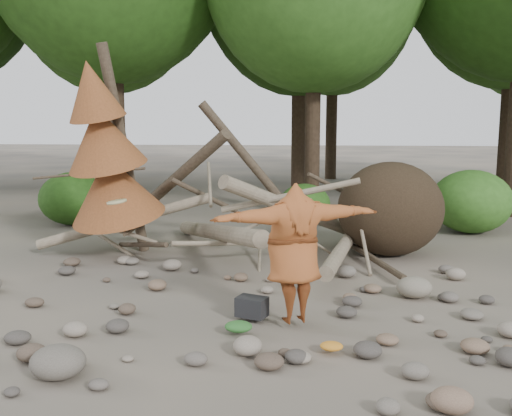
{
  "coord_description": "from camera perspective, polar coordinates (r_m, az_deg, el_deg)",
  "views": [
    {
      "loc": [
        0.85,
        -7.66,
        2.8
      ],
      "look_at": [
        0.03,
        1.5,
        1.4
      ],
      "focal_mm": 40.0,
      "sensor_mm": 36.0,
      "label": 1
    }
  ],
  "objects": [
    {
      "name": "ground",
      "position": [
        8.21,
        -1.17,
        -11.31
      ],
      "size": [
        120.0,
        120.0,
        0.0
      ],
      "primitive_type": "plane",
      "color": "#514C44",
      "rests_on": "ground"
    },
    {
      "name": "deadfall_pile",
      "position": [
        12.1,
        10.6,
        -0.28
      ],
      "size": [
        8.55,
        5.24,
        3.3
      ],
      "color": "#332619",
      "rests_on": "ground"
    },
    {
      "name": "dead_conifer",
      "position": [
        11.75,
        -14.68,
        5.01
      ],
      "size": [
        2.06,
        2.16,
        4.35
      ],
      "color": "#4C3F30",
      "rests_on": "ground"
    },
    {
      "name": "bush_left",
      "position": [
        16.3,
        -17.86,
        0.91
      ],
      "size": [
        1.8,
        1.8,
        1.44
      ],
      "primitive_type": "ellipsoid",
      "color": "#234C14",
      "rests_on": "ground"
    },
    {
      "name": "bush_mid",
      "position": [
        15.63,
        4.89,
        0.39
      ],
      "size": [
        1.4,
        1.4,
        1.12
      ],
      "primitive_type": "ellipsoid",
      "color": "#2E601B",
      "rests_on": "ground"
    },
    {
      "name": "bush_right",
      "position": [
        15.37,
        20.74,
        0.62
      ],
      "size": [
        2.0,
        2.0,
        1.6
      ],
      "primitive_type": "ellipsoid",
      "color": "#397223",
      "rests_on": "ground"
    },
    {
      "name": "frisbee_thrower",
      "position": [
        7.76,
        3.81,
        -4.5
      ],
      "size": [
        3.68,
        1.47,
        1.92
      ],
      "color": "#984B22",
      "rests_on": "ground"
    },
    {
      "name": "backpack",
      "position": [
        8.22,
        -0.42,
        -10.24
      ],
      "size": [
        0.49,
        0.41,
        0.28
      ],
      "primitive_type": "cube",
      "rotation": [
        0.0,
        0.0,
        -0.36
      ],
      "color": "black",
      "rests_on": "ground"
    },
    {
      "name": "cloth_green",
      "position": [
        7.71,
        -1.76,
        -12.11
      ],
      "size": [
        0.37,
        0.31,
        0.14
      ],
      "primitive_type": "ellipsoid",
      "color": "#2A6127",
      "rests_on": "ground"
    },
    {
      "name": "cloth_orange",
      "position": [
        7.19,
        7.56,
        -13.9
      ],
      "size": [
        0.28,
        0.23,
        0.1
      ],
      "primitive_type": "ellipsoid",
      "color": "orange",
      "rests_on": "ground"
    },
    {
      "name": "boulder_front_left",
      "position": [
        6.84,
        -19.2,
        -14.33
      ],
      "size": [
        0.61,
        0.55,
        0.37
      ],
      "primitive_type": "ellipsoid",
      "color": "#645D53",
      "rests_on": "ground"
    },
    {
      "name": "boulder_front_right",
      "position": [
        6.14,
        19.01,
        -17.72
      ],
      "size": [
        0.41,
        0.37,
        0.25
      ],
      "primitive_type": "ellipsoid",
      "color": "#816451",
      "rests_on": "ground"
    },
    {
      "name": "boulder_mid_right",
      "position": [
        9.56,
        15.55,
        -7.64
      ],
      "size": [
        0.57,
        0.51,
        0.34
      ],
      "primitive_type": "ellipsoid",
      "color": "gray",
      "rests_on": "ground"
    }
  ]
}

